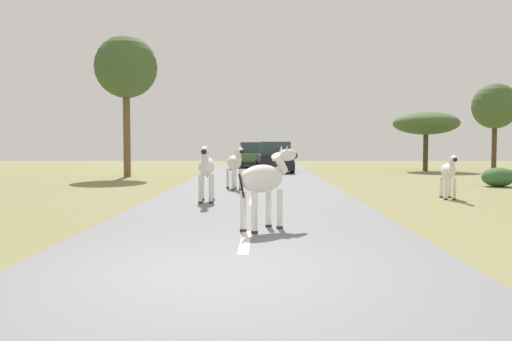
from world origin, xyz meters
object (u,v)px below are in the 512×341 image
car_0 (274,158)px  tree_1 (426,123)px  zebra_1 (206,167)px  zebra_0 (235,163)px  tree_3 (126,68)px  bush_1 (498,177)px  zebra_2 (265,179)px  zebra_3 (449,172)px  tree_6 (495,106)px  car_1 (253,156)px

car_0 → tree_1: size_ratio=1.12×
zebra_1 → zebra_0: bearing=-100.6°
tree_3 → bush_1: size_ratio=5.74×
zebra_2 → tree_3: tree_3 is taller
zebra_3 → bush_1: size_ratio=1.19×
zebra_3 → car_0: 14.96m
tree_1 → tree_3: tree_3 is taller
zebra_0 → bush_1: zebra_0 is taller
zebra_1 → bush_1: (10.67, 5.95, -0.64)m
zebra_0 → zebra_3: zebra_0 is taller
zebra_0 → tree_3: bearing=-71.9°
zebra_2 → bush_1: (9.08, 10.47, -0.61)m
car_0 → tree_6: 16.26m
zebra_0 → zebra_3: bearing=138.6°
zebra_1 → bush_1: zebra_1 is taller
tree_1 → tree_6: (5.62, 3.21, 1.27)m
zebra_3 → tree_3: size_ratio=0.21×
zebra_0 → car_1: car_1 is taller
zebra_3 → tree_6: bearing=-109.8°
zebra_0 → tree_6: (16.61, 16.81, 3.22)m
zebra_0 → tree_3: size_ratio=0.22×
tree_6 → bush_1: (-6.50, -14.93, -3.82)m
zebra_1 → tree_3: bearing=-68.6°
tree_3 → zebra_3: bearing=-40.2°
bush_1 → tree_3: bearing=159.7°
zebra_2 → zebra_3: size_ratio=1.07×
zebra_3 → car_1: car_1 is taller
zebra_3 → tree_6: size_ratio=0.26×
car_0 → tree_1: tree_1 is taller
zebra_2 → tree_1: size_ratio=0.39×
zebra_1 → car_1: bearing=-95.0°
zebra_3 → tree_6: (10.07, 19.52, 3.37)m
zebra_2 → car_0: bearing=129.4°
zebra_3 → tree_3: (-12.42, 10.50, 4.64)m
zebra_1 → tree_3: size_ratio=0.24×
tree_1 → zebra_3: bearing=-105.3°
car_1 → bush_1: car_1 is taller
tree_3 → car_0: bearing=25.8°
car_0 → bush_1: 12.77m
bush_1 → tree_1: bearing=85.7°
tree_1 → bush_1: bearing=-94.3°
zebra_0 → car_1: 17.86m
car_0 → tree_1: bearing=9.6°
zebra_3 → car_0: (-4.91, 14.14, 0.02)m
zebra_3 → tree_1: tree_1 is taller
car_0 → bush_1: (8.48, -9.55, -0.48)m
car_0 → zebra_2: bearing=-95.2°
zebra_2 → car_1: 26.45m
car_0 → car_1: (-1.32, 6.42, 0.00)m
tree_1 → zebra_1: bearing=-123.2°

